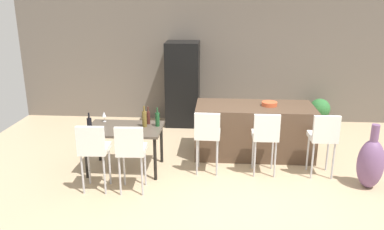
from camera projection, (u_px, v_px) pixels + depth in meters
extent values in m
plane|color=tan|center=(241.00, 173.00, 6.37)|extent=(10.00, 10.00, 0.00)
cube|color=#665B51|center=(237.00, 57.00, 8.72)|extent=(10.00, 0.12, 2.90)
cube|color=#4C3828|center=(254.00, 130.00, 7.01)|extent=(2.08, 0.93, 0.92)
cube|color=white|center=(208.00, 134.00, 6.25)|extent=(0.41, 0.41, 0.08)
cube|color=white|center=(207.00, 124.00, 6.03)|extent=(0.40, 0.07, 0.36)
cylinder|color=#B2B2B7|center=(198.00, 150.00, 6.52)|extent=(0.03, 0.03, 0.61)
cylinder|color=#B2B2B7|center=(217.00, 150.00, 6.49)|extent=(0.03, 0.03, 0.61)
cylinder|color=#B2B2B7|center=(197.00, 157.00, 6.22)|extent=(0.03, 0.03, 0.61)
cylinder|color=#B2B2B7|center=(217.00, 158.00, 6.19)|extent=(0.03, 0.03, 0.61)
cube|color=white|center=(265.00, 135.00, 6.19)|extent=(0.40, 0.40, 0.08)
cube|color=white|center=(267.00, 126.00, 5.97)|extent=(0.40, 0.06, 0.36)
cylinder|color=#B2B2B7|center=(253.00, 151.00, 6.46)|extent=(0.03, 0.03, 0.61)
cylinder|color=#B2B2B7|center=(272.00, 152.00, 6.44)|extent=(0.03, 0.03, 0.61)
cylinder|color=#B2B2B7|center=(255.00, 159.00, 6.15)|extent=(0.03, 0.03, 0.61)
cylinder|color=#B2B2B7|center=(275.00, 160.00, 6.13)|extent=(0.03, 0.03, 0.61)
cube|color=white|center=(322.00, 137.00, 6.13)|extent=(0.41, 0.41, 0.08)
cube|color=white|center=(327.00, 127.00, 5.91)|extent=(0.40, 0.07, 0.36)
cylinder|color=#B2B2B7|center=(308.00, 153.00, 6.40)|extent=(0.03, 0.03, 0.61)
cylinder|color=#B2B2B7|center=(327.00, 153.00, 6.38)|extent=(0.03, 0.03, 0.61)
cylinder|color=#B2B2B7|center=(312.00, 161.00, 6.09)|extent=(0.03, 0.03, 0.61)
cylinder|color=#B2B2B7|center=(333.00, 161.00, 6.07)|extent=(0.03, 0.03, 0.61)
cube|color=#4C4238|center=(124.00, 129.00, 6.29)|extent=(1.22, 0.80, 0.04)
cylinder|color=black|center=(99.00, 142.00, 6.76)|extent=(0.05, 0.05, 0.70)
cylinder|color=black|center=(161.00, 143.00, 6.69)|extent=(0.05, 0.05, 0.70)
cylinder|color=black|center=(86.00, 157.00, 6.11)|extent=(0.05, 0.05, 0.70)
cylinder|color=black|center=(155.00, 159.00, 6.04)|extent=(0.05, 0.05, 0.70)
cube|color=white|center=(95.00, 149.00, 5.66)|extent=(0.42, 0.42, 0.08)
cube|color=white|center=(90.00, 139.00, 5.43)|extent=(0.40, 0.08, 0.36)
cylinder|color=#B2B2B7|center=(89.00, 166.00, 5.92)|extent=(0.03, 0.03, 0.61)
cylinder|color=#B2B2B7|center=(110.00, 166.00, 5.91)|extent=(0.03, 0.03, 0.61)
cylinder|color=#B2B2B7|center=(83.00, 175.00, 5.62)|extent=(0.03, 0.03, 0.61)
cylinder|color=#B2B2B7|center=(104.00, 175.00, 5.61)|extent=(0.03, 0.03, 0.61)
cube|color=white|center=(132.00, 150.00, 5.62)|extent=(0.42, 0.42, 0.08)
cube|color=white|center=(129.00, 140.00, 5.40)|extent=(0.40, 0.08, 0.36)
cylinder|color=#B2B2B7|center=(124.00, 167.00, 5.88)|extent=(0.03, 0.03, 0.61)
cylinder|color=#B2B2B7|center=(145.00, 167.00, 5.88)|extent=(0.03, 0.03, 0.61)
cylinder|color=#B2B2B7|center=(120.00, 176.00, 5.58)|extent=(0.03, 0.03, 0.61)
cylinder|color=#B2B2B7|center=(142.00, 176.00, 5.57)|extent=(0.03, 0.03, 0.61)
cylinder|color=#471E19|center=(148.00, 118.00, 6.44)|extent=(0.06, 0.06, 0.21)
cylinder|color=#471E19|center=(148.00, 109.00, 6.40)|extent=(0.02, 0.02, 0.09)
cylinder|color=black|center=(90.00, 125.00, 6.02)|extent=(0.07, 0.07, 0.24)
cylinder|color=black|center=(89.00, 115.00, 5.97)|extent=(0.03, 0.03, 0.09)
cylinder|color=#194723|center=(157.00, 119.00, 6.32)|extent=(0.07, 0.07, 0.23)
cylinder|color=#194723|center=(157.00, 110.00, 6.28)|extent=(0.02, 0.02, 0.09)
cylinder|color=brown|center=(144.00, 119.00, 6.29)|extent=(0.08, 0.08, 0.26)
cylinder|color=brown|center=(144.00, 109.00, 6.24)|extent=(0.03, 0.03, 0.09)
cylinder|color=silver|center=(105.00, 121.00, 6.59)|extent=(0.06, 0.06, 0.00)
cylinder|color=silver|center=(104.00, 119.00, 6.58)|extent=(0.01, 0.01, 0.08)
cone|color=silver|center=(104.00, 114.00, 6.55)|extent=(0.07, 0.07, 0.09)
cube|color=black|center=(183.00, 84.00, 8.54)|extent=(0.72, 0.68, 1.84)
cylinder|color=#C6512D|center=(269.00, 104.00, 6.86)|extent=(0.27, 0.27, 0.07)
ellipsoid|color=#704C75|center=(370.00, 164.00, 5.79)|extent=(0.38, 0.38, 0.76)
cylinder|color=#704C75|center=(375.00, 133.00, 5.65)|extent=(0.12, 0.12, 0.26)
cylinder|color=beige|center=(318.00, 122.00, 8.57)|extent=(0.24, 0.24, 0.22)
sphere|color=#2D6B33|center=(320.00, 109.00, 8.48)|extent=(0.44, 0.44, 0.44)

